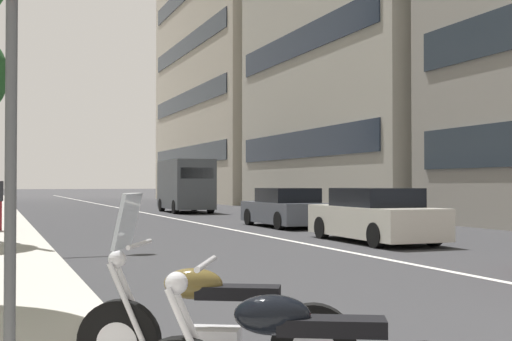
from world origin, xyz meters
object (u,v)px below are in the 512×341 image
car_far_down_avenue (286,209)px  delivery_van_ahead (185,185)px  car_approaching_light (375,217)px  parking_sign_by_curb (12,129)px  motorcycle_second_in_row (210,329)px

car_far_down_avenue → delivery_van_ahead: bearing=0.0°
delivery_van_ahead → car_approaching_light: bearing=-179.1°
car_approaching_light → delivery_van_ahead: 19.83m
car_far_down_avenue → delivery_van_ahead: size_ratio=0.84×
car_approaching_light → car_far_down_avenue: car_approaching_light is taller
delivery_van_ahead → parking_sign_by_curb: size_ratio=1.80×
car_approaching_light → parking_sign_by_curb: 15.10m
car_approaching_light → car_far_down_avenue: size_ratio=1.07×
car_approaching_light → delivery_van_ahead: delivery_van_ahead is taller
car_far_down_avenue → delivery_van_ahead: delivery_van_ahead is taller
delivery_van_ahead → parking_sign_by_curb: (-31.58, 9.64, 0.34)m
car_approaching_light → parking_sign_by_curb: (-11.77, 9.39, 1.16)m
parking_sign_by_curb → car_approaching_light: bearing=-38.6°
car_far_down_avenue → delivery_van_ahead: (13.19, 0.09, 0.85)m
motorcycle_second_in_row → car_far_down_avenue: bearing=-87.9°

